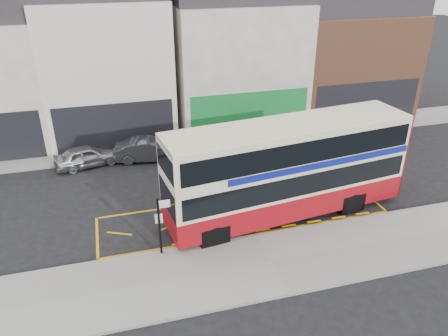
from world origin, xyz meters
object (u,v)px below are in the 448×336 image
object	(u,v)px
car_silver	(87,156)
car_white	(337,129)
double_decker_bus	(288,168)
car_grey	(150,150)
bus_stop_post	(161,220)
street_tree_right	(318,76)

from	to	relation	value
car_silver	car_white	world-z (taller)	car_silver
double_decker_bus	car_white	bearing A→B (deg)	41.08
car_white	car_grey	bearing A→B (deg)	104.41
bus_stop_post	street_tree_right	distance (m)	18.75
car_silver	double_decker_bus	bearing A→B (deg)	-143.87
street_tree_right	double_decker_bus	bearing A→B (deg)	-121.95
car_silver	car_white	distance (m)	16.63
double_decker_bus	car_grey	world-z (taller)	double_decker_bus
double_decker_bus	car_silver	world-z (taller)	double_decker_bus
bus_stop_post	car_white	distance (m)	16.72
car_silver	street_tree_right	world-z (taller)	street_tree_right
car_white	bus_stop_post	bearing A→B (deg)	139.64
double_decker_bus	bus_stop_post	world-z (taller)	double_decker_bus
double_decker_bus	street_tree_right	world-z (taller)	street_tree_right
double_decker_bus	car_silver	xyz separation A→B (m)	(-9.43, 8.10, -1.84)
car_silver	street_tree_right	xyz separation A→B (m)	(16.47, 3.19, 2.89)
double_decker_bus	car_white	size ratio (longest dim) A/B	2.79
car_silver	street_tree_right	size ratio (longest dim) A/B	0.73
double_decker_bus	street_tree_right	distance (m)	13.35
bus_stop_post	car_silver	world-z (taller)	bus_stop_post
car_silver	bus_stop_post	bearing A→B (deg)	-175.80
bus_stop_post	car_silver	bearing A→B (deg)	110.15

